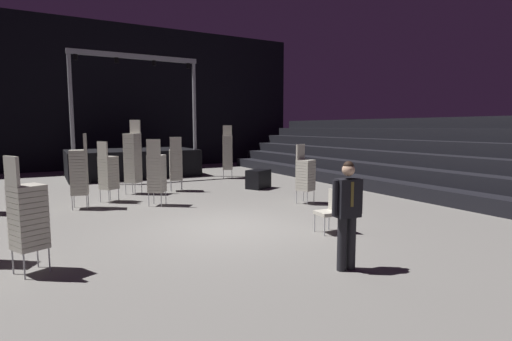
{
  "coord_description": "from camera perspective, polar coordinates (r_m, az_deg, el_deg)",
  "views": [
    {
      "loc": [
        -3.76,
        -8.09,
        2.31
      ],
      "look_at": [
        0.2,
        -0.89,
        1.4
      ],
      "focal_mm": 27.48,
      "sensor_mm": 36.0,
      "label": 1
    }
  ],
  "objects": [
    {
      "name": "ground_plane",
      "position": [
        9.22,
        -3.8,
        -8.51
      ],
      "size": [
        22.0,
        30.0,
        0.1
      ],
      "primitive_type": "cube",
      "color": "slate"
    },
    {
      "name": "stage_riser",
      "position": [
        19.43,
        -17.55,
        1.27
      ],
      "size": [
        5.72,
        3.44,
        5.42
      ],
      "color": "black",
      "rests_on": "ground_plane"
    },
    {
      "name": "bleacher_bank_right",
      "position": [
        15.49,
        25.17,
        2.18
      ],
      "size": [
        4.5,
        24.0,
        2.7
      ],
      "rotation": [
        0.0,
        0.0,
        -1.57
      ],
      "color": "black",
      "rests_on": "ground_plane"
    },
    {
      "name": "chair_stack_front_right",
      "position": [
        14.42,
        -11.59,
        0.93
      ],
      "size": [
        0.53,
        0.53,
        1.96
      ],
      "rotation": [
        0.0,
        0.0,
        6.04
      ],
      "color": "#B2B5BA",
      "rests_on": "ground_plane"
    },
    {
      "name": "loose_chair_near_man",
      "position": [
        8.77,
        10.69,
        -5.48
      ],
      "size": [
        0.47,
        0.47,
        0.95
      ],
      "rotation": [
        0.0,
        0.0,
        1.5
      ],
      "color": "#B2B5BA",
      "rests_on": "ground_plane"
    },
    {
      "name": "chair_stack_aisle_right",
      "position": [
        14.14,
        -17.5,
        1.86
      ],
      "size": [
        0.62,
        0.62,
        2.56
      ],
      "rotation": [
        0.0,
        0.0,
        2.32
      ],
      "color": "#B2B5BA",
      "rests_on": "ground_plane"
    },
    {
      "name": "arena_end_wall",
      "position": [
        23.45,
        -19.82,
        10.1
      ],
      "size": [
        22.0,
        0.3,
        8.0
      ],
      "primitive_type": "cube",
      "color": "black",
      "rests_on": "ground_plane"
    },
    {
      "name": "chair_stack_front_left",
      "position": [
        11.86,
        -14.27,
        -0.28
      ],
      "size": [
        0.62,
        0.62,
        1.96
      ],
      "rotation": [
        0.0,
        0.0,
        5.65
      ],
      "color": "#B2B5BA",
      "rests_on": "ground_plane"
    },
    {
      "name": "chair_stack_aisle_left",
      "position": [
        11.91,
        7.19,
        -0.51
      ],
      "size": [
        0.57,
        0.57,
        1.79
      ],
      "rotation": [
        0.0,
        0.0,
        3.51
      ],
      "color": "#B2B5BA",
      "rests_on": "ground_plane"
    },
    {
      "name": "chair_stack_mid_left",
      "position": [
        12.13,
        -24.34,
        -0.11
      ],
      "size": [
        0.52,
        0.52,
        2.14
      ],
      "rotation": [
        0.0,
        0.0,
        1.37
      ],
      "color": "#B2B5BA",
      "rests_on": "ground_plane"
    },
    {
      "name": "equipment_road_case",
      "position": [
        14.81,
        0.35,
        -1.26
      ],
      "size": [
        1.08,
        0.95,
        0.71
      ],
      "primitive_type": "cube",
      "rotation": [
        0.0,
        0.0,
        0.48
      ],
      "color": "black",
      "rests_on": "ground_plane"
    },
    {
      "name": "man_with_tie",
      "position": [
        6.46,
        13.19,
        -5.44
      ],
      "size": [
        0.57,
        0.27,
        1.78
      ],
      "rotation": [
        0.0,
        0.0,
        3.03
      ],
      "color": "black",
      "rests_on": "ground_plane"
    },
    {
      "name": "chair_stack_mid_centre",
      "position": [
        12.9,
        -20.7,
        -0.17
      ],
      "size": [
        0.61,
        0.61,
        1.88
      ],
      "rotation": [
        0.0,
        0.0,
        5.28
      ],
      "color": "#B2B5BA",
      "rests_on": "ground_plane"
    },
    {
      "name": "chair_stack_rear_right",
      "position": [
        7.12,
        -30.31,
        -5.63
      ],
      "size": [
        0.59,
        0.59,
        1.88
      ],
      "rotation": [
        0.0,
        0.0,
        5.16
      ],
      "color": "#B2B5BA",
      "rests_on": "ground_plane"
    },
    {
      "name": "chair_stack_rear_centre",
      "position": [
        17.7,
        -4.17,
        2.7
      ],
      "size": [
        0.58,
        0.58,
        2.39
      ],
      "rotation": [
        0.0,
        0.0,
        2.71
      ],
      "color": "#B2B5BA",
      "rests_on": "ground_plane"
    }
  ]
}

